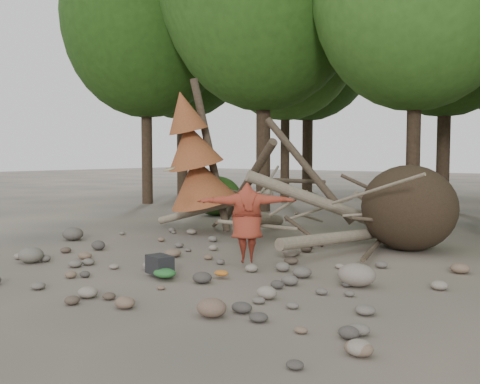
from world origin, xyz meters
The scene contains 13 objects.
ground centered at (0.00, 0.00, 0.00)m, with size 120.00×120.00×0.00m, color #514C44.
deadfall_pile centered at (2.02, 4.24, 0.95)m, with size 8.55×5.24×3.30m.
dead_conifer centered at (-3.12, 3.37, 2.11)m, with size 2.06×2.16×4.35m.
bush_left centered at (-5.50, 7.20, 0.72)m, with size 1.80×1.80×1.44m, color #244B14.
bush_mid centered at (0.80, 7.80, 0.56)m, with size 1.40×1.40×1.12m, color #2F5F1B.
frisbee_thrower centered at (0.64, 0.67, 0.88)m, with size 3.24×1.68×1.88m.
backpack centered at (-0.08, -1.03, 0.17)m, with size 0.50×0.33×0.33m, color black.
cloth_green centered at (0.18, -1.16, 0.08)m, with size 0.43×0.36×0.16m, color #29662D.
cloth_orange centered at (0.90, -0.46, 0.05)m, with size 0.27×0.22×0.10m, color #BE6720.
boulder_front_left centered at (-3.10, -1.70, 0.16)m, with size 0.54×0.49×0.33m, color #696458.
boulder_front_right centered at (2.21, -2.30, 0.13)m, with size 0.43×0.38×0.26m, color brown.
boulder_mid_right centered at (3.07, 0.47, 0.19)m, with size 0.64×0.58×0.39m, color gray.
boulder_mid_left centered at (-4.87, 0.58, 0.17)m, with size 0.57×0.51×0.34m, color #575149.
Camera 1 is at (6.81, -7.80, 2.21)m, focal length 40.00 mm.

